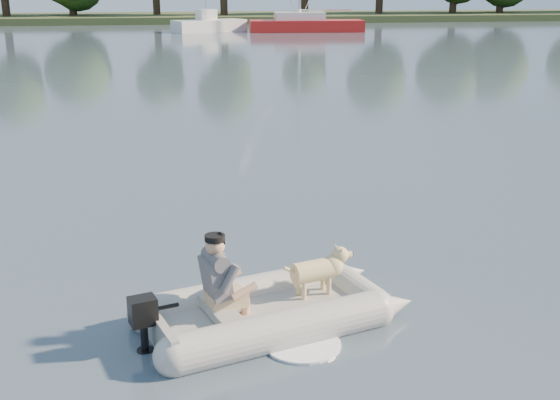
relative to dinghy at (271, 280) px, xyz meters
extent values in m
plane|color=slate|center=(0.46, -0.40, -0.50)|extent=(160.00, 160.00, 0.00)
cube|color=#47512D|center=(0.46, 61.60, -0.25)|extent=(160.00, 12.00, 0.70)
cylinder|color=#332316|center=(-9.44, 60.93, 0.97)|extent=(0.70, 0.70, 2.94)
cylinder|color=#332316|center=(-1.96, 61.55, 1.34)|extent=(0.70, 0.70, 3.67)
cylinder|color=#332316|center=(11.76, 60.02, 1.11)|extent=(0.70, 0.70, 3.21)
cylinder|color=#332316|center=(26.73, 60.91, 1.26)|extent=(0.70, 0.70, 3.52)
cylinder|color=#332316|center=(31.51, 60.68, 1.11)|extent=(0.70, 0.70, 3.21)
cube|color=red|center=(9.14, 45.48, -0.19)|extent=(8.48, 3.05, 1.04)
cube|color=white|center=(8.62, 45.51, 0.59)|extent=(3.76, 2.11, 0.62)
camera|label=1|loc=(-0.97, -6.92, 3.10)|focal=45.00mm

